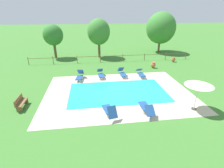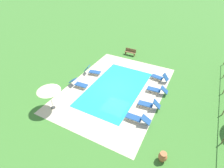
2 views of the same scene
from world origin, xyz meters
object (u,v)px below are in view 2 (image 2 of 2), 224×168
(sun_lounger_north_mid, at_px, (79,84))
(terracotta_urn_by_tree, at_px, (163,157))
(sun_lounger_north_near_steps, at_px, (157,90))
(patio_umbrella_open_foreground, at_px, (48,89))
(sun_lounger_north_far, at_px, (159,77))
(sun_lounger_south_near_corner, at_px, (137,118))
(sun_lounger_south_mid, at_px, (149,104))
(wooden_bench_lawn_side, at_px, (130,52))
(sun_lounger_north_end, at_px, (92,71))

(sun_lounger_north_mid, relative_size, terracotta_urn_by_tree, 2.70)
(sun_lounger_north_near_steps, xyz_separation_m, patio_umbrella_open_foreground, (6.34, -7.47, 1.70))
(sun_lounger_north_near_steps, height_order, sun_lounger_north_mid, sun_lounger_north_near_steps)
(sun_lounger_north_far, bearing_deg, patio_umbrella_open_foreground, -39.60)
(sun_lounger_south_near_corner, bearing_deg, sun_lounger_south_mid, 171.43)
(sun_lounger_north_far, xyz_separation_m, wooden_bench_lawn_side, (-4.14, -5.12, 0.07))
(sun_lounger_north_near_steps, distance_m, wooden_bench_lawn_side, 8.42)
(sun_lounger_north_end, distance_m, sun_lounger_south_near_corner, 8.28)
(sun_lounger_north_mid, bearing_deg, terracotta_urn_by_tree, 67.07)
(sun_lounger_north_near_steps, relative_size, sun_lounger_north_mid, 1.00)
(sun_lounger_north_end, xyz_separation_m, sun_lounger_south_near_corner, (4.34, 7.05, -0.03))
(sun_lounger_north_far, distance_m, sun_lounger_south_mid, 4.65)
(sun_lounger_north_mid, xyz_separation_m, sun_lounger_north_far, (-4.96, 6.98, 0.02))
(sun_lounger_north_near_steps, height_order, sun_lounger_south_mid, sun_lounger_south_mid)
(sun_lounger_south_mid, bearing_deg, sun_lounger_north_far, -176.13)
(wooden_bench_lawn_side, relative_size, terracotta_urn_by_tree, 2.01)
(sun_lounger_south_near_corner, bearing_deg, patio_umbrella_open_foreground, -74.59)
(sun_lounger_north_near_steps, distance_m, sun_lounger_south_mid, 2.38)
(sun_lounger_north_near_steps, bearing_deg, sun_lounger_north_far, -171.02)
(sun_lounger_north_mid, bearing_deg, sun_lounger_north_end, -178.72)
(sun_lounger_north_near_steps, relative_size, wooden_bench_lawn_side, 1.34)
(sun_lounger_south_mid, bearing_deg, sun_lounger_north_near_steps, 178.96)
(sun_lounger_north_mid, bearing_deg, sun_lounger_south_near_corner, 76.51)
(sun_lounger_south_mid, bearing_deg, patio_umbrella_open_foreground, -61.93)
(patio_umbrella_open_foreground, bearing_deg, sun_lounger_north_end, 179.30)
(sun_lounger_north_end, bearing_deg, sun_lounger_north_far, 108.03)
(sun_lounger_north_near_steps, xyz_separation_m, sun_lounger_north_end, (0.03, -7.39, 0.02))
(sun_lounger_north_mid, bearing_deg, patio_umbrella_open_foreground, -2.15)
(sun_lounger_south_near_corner, relative_size, patio_umbrella_open_foreground, 0.89)
(sun_lounger_south_mid, distance_m, patio_umbrella_open_foreground, 8.59)
(sun_lounger_north_mid, distance_m, sun_lounger_south_near_corner, 7.19)
(sun_lounger_north_mid, distance_m, wooden_bench_lawn_side, 9.28)
(sun_lounger_north_far, xyz_separation_m, sun_lounger_north_end, (2.29, -7.04, 0.00))
(sun_lounger_north_far, xyz_separation_m, sun_lounger_south_near_corner, (6.63, 0.01, -0.03))
(sun_lounger_north_far, relative_size, sun_lounger_south_mid, 0.98)
(sun_lounger_south_mid, bearing_deg, wooden_bench_lawn_side, -148.24)
(terracotta_urn_by_tree, bearing_deg, patio_umbrella_open_foreground, -92.62)
(patio_umbrella_open_foreground, distance_m, terracotta_urn_by_tree, 9.95)
(sun_lounger_north_far, distance_m, terracotta_urn_by_tree, 9.44)
(sun_lounger_north_end, bearing_deg, sun_lounger_south_mid, 72.29)
(sun_lounger_north_mid, xyz_separation_m, sun_lounger_south_near_corner, (1.68, 6.99, -0.01))
(sun_lounger_south_near_corner, height_order, wooden_bench_lawn_side, wooden_bench_lawn_side)
(sun_lounger_south_mid, bearing_deg, terracotta_urn_by_tree, 28.31)
(sun_lounger_north_far, bearing_deg, terracotta_urn_by_tree, 16.56)
(patio_umbrella_open_foreground, distance_m, wooden_bench_lawn_side, 12.99)
(sun_lounger_south_near_corner, bearing_deg, sun_lounger_north_near_steps, 175.50)
(sun_lounger_north_far, relative_size, patio_umbrella_open_foreground, 0.85)
(sun_lounger_south_near_corner, bearing_deg, sun_lounger_north_end, -121.64)
(sun_lounger_south_near_corner, distance_m, terracotta_urn_by_tree, 3.60)
(sun_lounger_north_mid, relative_size, sun_lounger_north_far, 1.04)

